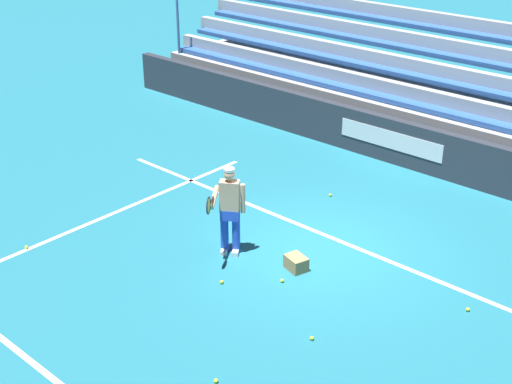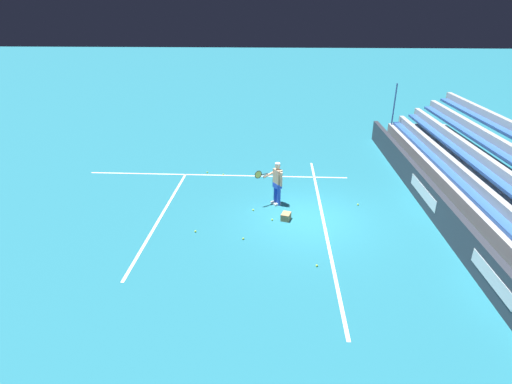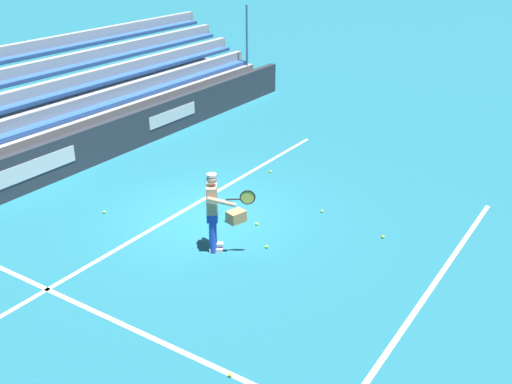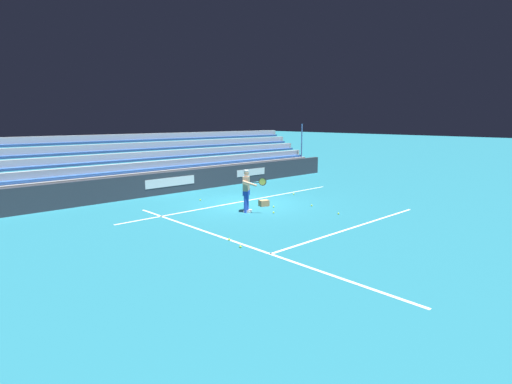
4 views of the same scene
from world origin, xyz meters
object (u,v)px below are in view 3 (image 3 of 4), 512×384
object	(u,v)px
tennis_ball_midcourt	(230,375)
tennis_ball_stray_back	(322,211)
tennis_ball_toward_net	(267,247)
tennis_ball_near_player	(271,171)
tennis_ball_on_baseline	(257,224)
tennis_player	(214,211)
tennis_ball_far_right	(383,237)
ball_box_cardboard	(236,216)
tennis_ball_by_box	(104,212)

from	to	relation	value
tennis_ball_midcourt	tennis_ball_stray_back	size ratio (longest dim) A/B	1.00
tennis_ball_toward_net	tennis_ball_near_player	bearing A→B (deg)	-149.35
tennis_ball_toward_net	tennis_ball_on_baseline	world-z (taller)	same
tennis_player	tennis_ball_near_player	distance (m)	4.48
tennis_ball_far_right	tennis_ball_midcourt	bearing A→B (deg)	-2.83
tennis_ball_near_player	tennis_ball_stray_back	world-z (taller)	same
tennis_ball_stray_back	ball_box_cardboard	bearing A→B (deg)	-43.93
tennis_player	tennis_ball_by_box	bearing A→B (deg)	-89.12
ball_box_cardboard	tennis_ball_near_player	world-z (taller)	ball_box_cardboard
tennis_ball_toward_net	tennis_ball_midcourt	size ratio (longest dim) A/B	1.00
tennis_ball_near_player	tennis_ball_midcourt	xyz separation A→B (m)	(7.18, 3.74, 0.00)
tennis_ball_on_baseline	tennis_ball_near_player	bearing A→B (deg)	-153.95
tennis_ball_near_player	tennis_ball_on_baseline	bearing A→B (deg)	26.05
tennis_ball_stray_back	tennis_ball_by_box	bearing A→B (deg)	-56.39
tennis_ball_far_right	tennis_ball_on_baseline	xyz separation A→B (m)	(0.99, -2.63, 0.00)
tennis_ball_stray_back	tennis_ball_on_baseline	bearing A→B (deg)	-33.95
tennis_ball_by_box	tennis_ball_midcourt	xyz separation A→B (m)	(2.91, 5.70, 0.00)
tennis_player	tennis_ball_far_right	world-z (taller)	tennis_player
tennis_ball_far_right	tennis_ball_toward_net	size ratio (longest dim) A/B	1.00
tennis_ball_by_box	tennis_ball_stray_back	world-z (taller)	same
tennis_ball_by_box	tennis_ball_stray_back	size ratio (longest dim) A/B	1.00
tennis_ball_by_box	ball_box_cardboard	bearing A→B (deg)	115.44
tennis_ball_toward_net	tennis_ball_near_player	size ratio (longest dim) A/B	1.00
tennis_ball_toward_net	tennis_ball_midcourt	xyz separation A→B (m)	(3.60, 1.62, 0.00)
tennis_ball_near_player	tennis_ball_midcourt	world-z (taller)	same
tennis_ball_on_baseline	tennis_ball_midcourt	xyz separation A→B (m)	(4.36, 2.36, 0.00)
tennis_player	tennis_ball_on_baseline	bearing A→B (deg)	174.48
tennis_player	ball_box_cardboard	distance (m)	1.55
tennis_player	tennis_ball_toward_net	bearing A→B (deg)	126.37
tennis_ball_far_right	tennis_ball_stray_back	xyz separation A→B (m)	(-0.40, -1.69, 0.00)
tennis_ball_by_box	tennis_ball_on_baseline	xyz separation A→B (m)	(-1.45, 3.34, 0.00)
tennis_ball_far_right	tennis_ball_toward_net	world-z (taller)	same
tennis_player	tennis_ball_far_right	bearing A→B (deg)	130.91
tennis_ball_near_player	tennis_ball_stray_back	distance (m)	2.72
ball_box_cardboard	tennis_ball_on_baseline	xyz separation A→B (m)	(-0.10, 0.50, -0.10)
ball_box_cardboard	tennis_ball_toward_net	size ratio (longest dim) A/B	6.06
ball_box_cardboard	tennis_ball_midcourt	size ratio (longest dim) A/B	6.06
tennis_ball_toward_net	tennis_ball_midcourt	world-z (taller)	same
tennis_ball_toward_net	tennis_ball_near_player	xyz separation A→B (m)	(-3.57, -2.12, 0.00)
ball_box_cardboard	tennis_ball_far_right	distance (m)	3.31
tennis_ball_far_right	tennis_ball_by_box	distance (m)	6.45
ball_box_cardboard	tennis_ball_on_baseline	bearing A→B (deg)	101.01
ball_box_cardboard	tennis_ball_far_right	xyz separation A→B (m)	(-1.09, 3.13, -0.10)
tennis_player	ball_box_cardboard	size ratio (longest dim) A/B	4.29
tennis_ball_by_box	tennis_ball_on_baseline	distance (m)	3.64
tennis_ball_by_box	tennis_player	bearing A→B (deg)	90.88
tennis_ball_far_right	tennis_ball_by_box	bearing A→B (deg)	-67.74
tennis_ball_near_player	tennis_ball_midcourt	size ratio (longest dim) A/B	1.00
tennis_ball_far_right	tennis_player	bearing A→B (deg)	-49.09
tennis_ball_far_right	tennis_ball_by_box	xyz separation A→B (m)	(2.44, -5.97, 0.00)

